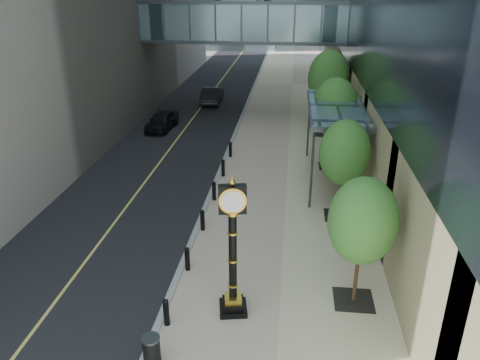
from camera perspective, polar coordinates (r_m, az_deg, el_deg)
name	(u,v)px	position (r m, az deg, el deg)	size (l,w,h in m)	color
ground	(245,355)	(15.36, 0.57, -20.51)	(320.00, 320.00, 0.00)	gray
road	(219,83)	(52.73, -2.54, 11.75)	(8.00, 180.00, 0.02)	black
sidewalk	(292,84)	(52.10, 6.37, 11.51)	(8.00, 180.00, 0.06)	tan
curb	(255,83)	(52.26, 1.89, 11.68)	(0.25, 180.00, 0.07)	gray
skywalk	(244,18)	(39.33, 0.51, 19.12)	(17.00, 4.20, 5.80)	#43636C
entrance_canopy	(336,109)	(25.94, 11.66, 8.51)	(3.00, 8.00, 4.38)	#383F44
bollard_row	(209,205)	(22.75, -3.84, -3.12)	(0.20, 16.20, 0.90)	black
street_trees	(334,104)	(29.16, 11.35, 9.08)	(2.95, 28.35, 6.07)	black
street_clock	(233,258)	(15.56, -0.89, -9.45)	(1.08, 1.08, 4.96)	black
trash_bin	(152,351)	(14.95, -10.72, -19.81)	(0.52, 0.52, 0.90)	black
pedestrian	(361,206)	(22.33, 14.58, -3.13)	(0.66, 0.43, 1.80)	beige
car_near	(162,120)	(36.27, -9.51, 7.19)	(1.65, 4.10, 1.40)	black
car_far	(212,95)	(43.70, -3.41, 10.32)	(1.61, 4.63, 1.53)	black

